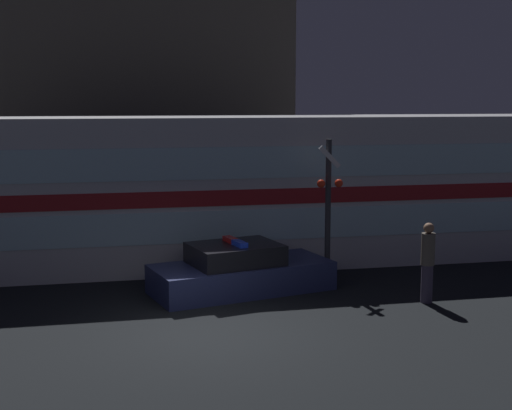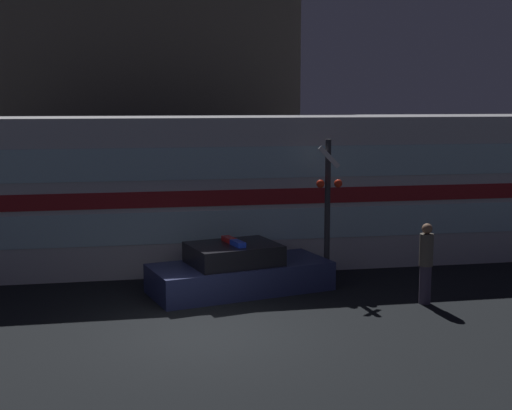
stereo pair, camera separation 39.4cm
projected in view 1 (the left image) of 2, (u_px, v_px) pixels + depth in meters
The scene contains 6 objects.
ground_plane at pixel (209, 334), 14.23m from camera, with size 120.00×120.00×0.00m, color black.
train at pixel (268, 189), 20.50m from camera, with size 22.56×3.20×4.17m.
police_car at pixel (240, 272), 17.32m from camera, with size 4.64×2.79×1.31m.
pedestrian at pixel (428, 262), 16.31m from camera, with size 0.31×0.31×1.87m.
crossing_signal_near at pixel (328, 205), 17.99m from camera, with size 0.67×0.31×3.66m.
building_left at pixel (135, 83), 27.85m from camera, with size 11.75×4.73×10.56m.
Camera 1 is at (-1.90, -13.59, 4.65)m, focal length 50.00 mm.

